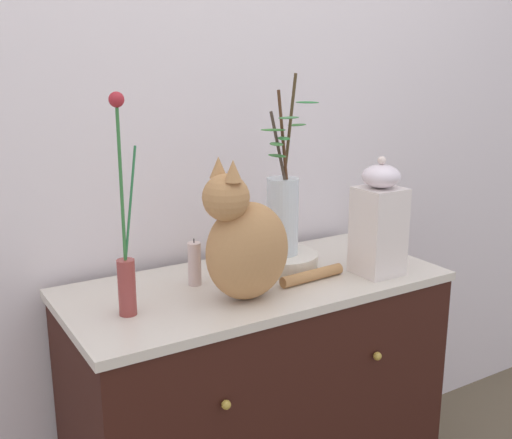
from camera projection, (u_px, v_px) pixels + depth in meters
name	position (u px, v px, depth m)	size (l,w,h in m)	color
wall_back	(202.00, 117.00, 1.91)	(4.40, 0.08, 2.60)	silver
sideboard	(256.00, 414.00, 1.86)	(1.09, 0.52, 0.86)	black
cat_sitting	(246.00, 243.00, 1.59)	(0.45, 0.18, 0.38)	#B37E4C
vase_slim_green	(125.00, 255.00, 1.48)	(0.06, 0.04, 0.54)	brown
bowl_porcelain	(282.00, 261.00, 1.85)	(0.22, 0.22, 0.05)	silver
vase_glass_clear	(283.00, 210.00, 1.81)	(0.21, 0.14, 0.53)	silver
jar_lidded_porcelain	(379.00, 222.00, 1.78)	(0.12, 0.12, 0.35)	silver
candle_pillar	(195.00, 264.00, 1.71)	(0.04, 0.04, 0.13)	beige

